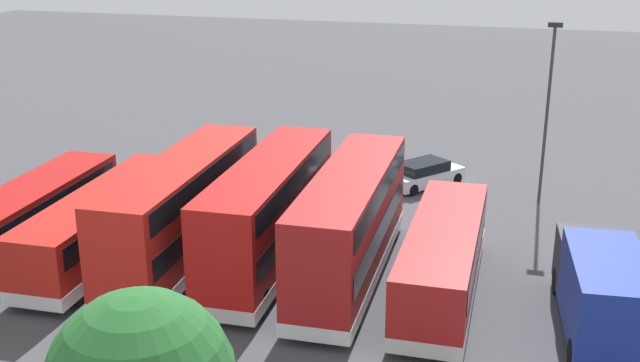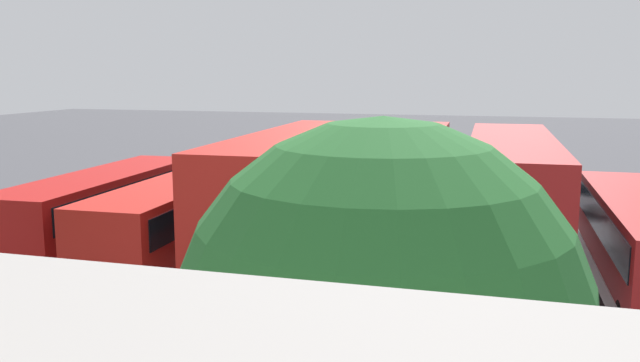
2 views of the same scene
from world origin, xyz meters
name	(u,v)px [view 2 (image 2 of 2)]	position (x,y,z in m)	size (l,w,h in m)	color
ground_plane	(400,205)	(0.00, 0.00, 0.00)	(140.00, 140.00, 0.00)	#47474C
bus_double_decker_second	(510,205)	(-5.21, 11.15, 2.45)	(2.90, 11.83, 4.55)	#A51919
bus_double_decker_third	(399,197)	(-1.64, 10.80, 2.45)	(2.94, 11.81, 4.55)	#B71411
bus_double_decker_fourth	(290,196)	(1.89, 11.58, 2.45)	(2.94, 12.11, 4.55)	red
bus_single_deck_fifth	(191,216)	(5.44, 11.89, 1.62)	(2.93, 11.50, 2.95)	red
bus_single_deck_sixth	(104,210)	(8.93, 11.82, 1.62)	(2.93, 10.40, 2.95)	#B71411
car_hatchback_silver	(534,193)	(-6.39, -1.26, 0.70)	(4.17, 4.63, 1.43)	silver
waste_bin_yellow	(341,192)	(3.02, -0.03, 0.47)	(0.60, 0.60, 0.95)	#197F33
tree_midright	(380,324)	(-3.81, 25.67, 3.91)	(4.42, 4.42, 6.13)	#4C3823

